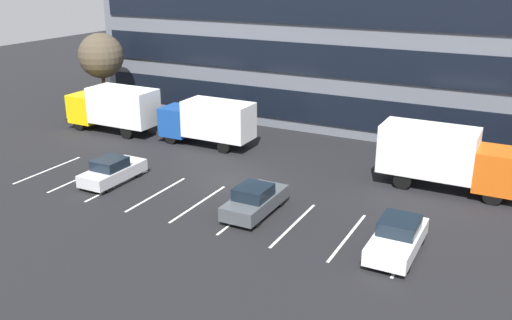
{
  "coord_description": "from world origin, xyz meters",
  "views": [
    {
      "loc": [
        15.55,
        -26.74,
        12.3
      ],
      "look_at": [
        1.32,
        0.53,
        1.4
      ],
      "focal_mm": 39.32,
      "sensor_mm": 36.0,
      "label": 1
    }
  ],
  "objects_px": {
    "box_truck_orange": "(445,156)",
    "sedan_charcoal": "(255,200)",
    "box_truck_yellow": "(114,107)",
    "bare_tree": "(101,56)",
    "sedan_silver": "(112,171)",
    "box_truck_blue": "(208,120)",
    "sedan_white": "(397,237)"
  },
  "relations": [
    {
      "from": "box_truck_blue",
      "to": "box_truck_yellow",
      "type": "xyz_separation_m",
      "value": [
        -8.12,
        -0.4,
        0.12
      ]
    },
    {
      "from": "box_truck_blue",
      "to": "sedan_charcoal",
      "type": "distance_m",
      "value": 11.96
    },
    {
      "from": "bare_tree",
      "to": "box_truck_blue",
      "type": "bearing_deg",
      "value": -13.68
    },
    {
      "from": "sedan_silver",
      "to": "bare_tree",
      "type": "height_order",
      "value": "bare_tree"
    },
    {
      "from": "box_truck_orange",
      "to": "sedan_white",
      "type": "height_order",
      "value": "box_truck_orange"
    },
    {
      "from": "bare_tree",
      "to": "sedan_silver",
      "type": "bearing_deg",
      "value": -46.87
    },
    {
      "from": "box_truck_yellow",
      "to": "sedan_white",
      "type": "distance_m",
      "value": 25.56
    },
    {
      "from": "box_truck_yellow",
      "to": "bare_tree",
      "type": "height_order",
      "value": "bare_tree"
    },
    {
      "from": "box_truck_orange",
      "to": "box_truck_yellow",
      "type": "distance_m",
      "value": 24.33
    },
    {
      "from": "sedan_silver",
      "to": "sedan_white",
      "type": "relative_size",
      "value": 0.95
    },
    {
      "from": "box_truck_blue",
      "to": "sedan_charcoal",
      "type": "xyz_separation_m",
      "value": [
        8.24,
        -8.6,
        -1.08
      ]
    },
    {
      "from": "box_truck_yellow",
      "to": "sedan_white",
      "type": "height_order",
      "value": "box_truck_yellow"
    },
    {
      "from": "box_truck_orange",
      "to": "sedan_silver",
      "type": "height_order",
      "value": "box_truck_orange"
    },
    {
      "from": "sedan_charcoal",
      "to": "box_truck_blue",
      "type": "bearing_deg",
      "value": 133.77
    },
    {
      "from": "box_truck_orange",
      "to": "sedan_charcoal",
      "type": "relative_size",
      "value": 1.75
    },
    {
      "from": "sedan_charcoal",
      "to": "bare_tree",
      "type": "xyz_separation_m",
      "value": [
        -20.27,
        11.53,
        4.3
      ]
    },
    {
      "from": "box_truck_blue",
      "to": "box_truck_yellow",
      "type": "height_order",
      "value": "box_truck_yellow"
    },
    {
      "from": "box_truck_yellow",
      "to": "sedan_silver",
      "type": "distance_m",
      "value": 10.81
    },
    {
      "from": "box_truck_yellow",
      "to": "sedan_silver",
      "type": "bearing_deg",
      "value": -49.92
    },
    {
      "from": "sedan_white",
      "to": "bare_tree",
      "type": "height_order",
      "value": "bare_tree"
    },
    {
      "from": "box_truck_orange",
      "to": "bare_tree",
      "type": "xyz_separation_m",
      "value": [
        -28.23,
        3.6,
        3.03
      ]
    },
    {
      "from": "box_truck_orange",
      "to": "sedan_charcoal",
      "type": "bearing_deg",
      "value": -135.14
    },
    {
      "from": "box_truck_blue",
      "to": "box_truck_orange",
      "type": "relative_size",
      "value": 0.91
    },
    {
      "from": "box_truck_blue",
      "to": "sedan_silver",
      "type": "xyz_separation_m",
      "value": [
        -1.21,
        -8.62,
        -1.11
      ]
    },
    {
      "from": "box_truck_orange",
      "to": "sedan_charcoal",
      "type": "distance_m",
      "value": 11.31
    },
    {
      "from": "bare_tree",
      "to": "box_truck_yellow",
      "type": "bearing_deg",
      "value": -40.46
    },
    {
      "from": "box_truck_yellow",
      "to": "sedan_white",
      "type": "relative_size",
      "value": 1.67
    },
    {
      "from": "sedan_white",
      "to": "bare_tree",
      "type": "xyz_separation_m",
      "value": [
        -27.82,
        12.28,
        4.28
      ]
    },
    {
      "from": "box_truck_orange",
      "to": "box_truck_yellow",
      "type": "height_order",
      "value": "box_truck_orange"
    },
    {
      "from": "sedan_silver",
      "to": "bare_tree",
      "type": "bearing_deg",
      "value": 133.13
    },
    {
      "from": "box_truck_orange",
      "to": "sedan_white",
      "type": "bearing_deg",
      "value": -92.73
    },
    {
      "from": "box_truck_yellow",
      "to": "sedan_charcoal",
      "type": "distance_m",
      "value": 18.34
    }
  ]
}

